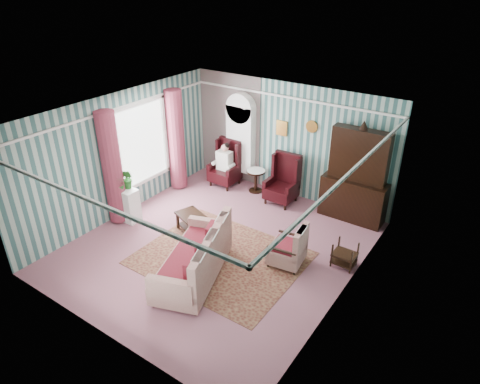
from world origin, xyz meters
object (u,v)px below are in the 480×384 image
Objects in this scene: dresser_hutch at (356,173)px; plant_stand at (127,205)px; bookcase at (241,144)px; wingback_left at (225,164)px; coffee_table at (195,226)px; seated_woman at (225,165)px; floral_armchair at (287,244)px; wingback_right at (282,180)px; sofa at (192,254)px; nest_table at (345,254)px; round_side_table at (256,181)px.

plant_stand is at bearing -144.92° from dresser_hutch.
bookcase is 0.95× the size of dresser_hutch.
coffee_table is at bearing -69.26° from wingback_left.
floral_armchair is (3.08, -2.13, -0.13)m from seated_woman.
bookcase is at bearing 165.43° from wingback_right.
dresser_hutch reaches higher than bookcase.
wingback_left is at bearing 73.78° from plant_stand.
wingback_right is at bearing 0.00° from seated_woman.
dresser_hutch is 2.00× the size of seated_woman.
wingback_left is 2.55m from coffee_table.
dresser_hutch is at bearing 4.41° from wingback_left.
coffee_table is (0.64, -2.75, -0.90)m from bookcase.
sofa reaches higher than coffee_table.
dresser_hutch reaches higher than nest_table.
dresser_hutch is 2.46× the size of coffee_table.
seated_woman is 1.29× the size of floral_armchair.
wingback_right is 1.37× the size of floral_armchair.
wingback_right is 1.06× the size of seated_woman.
plant_stand is at bearing 91.15° from floral_armchair.
round_side_table is 0.62× the size of coffee_table.
dresser_hutch is 4.37× the size of nest_table.
nest_table is 3.28m from coffee_table.
round_side_table is 0.28× the size of sofa.
nest_table is (4.07, -1.55, -0.35)m from wingback_left.
wingback_left reaches higher than seated_woman.
wingback_left is at bearing 47.45° from floral_armchair.
seated_woman is at bearing -122.66° from bookcase.
bookcase is 2.45× the size of floral_armchair.
floral_armchair reaches higher than nest_table.
round_side_table is (0.65, -0.24, -0.82)m from bookcase.
wingback_right reaches higher than plant_stand.
floral_armchair is at bearing -46.27° from round_side_table.
wingback_left reaches higher than round_side_table.
plant_stand is (-4.30, -3.02, -0.78)m from dresser_hutch.
wingback_left reaches higher than nest_table.
wingback_left is at bearing 110.74° from coffee_table.
dresser_hutch is 2.58× the size of floral_armchair.
wingback_right reaches higher than coffee_table.
floral_armchair reaches higher than plant_stand.
bookcase is 2.33× the size of coffee_table.
seated_woman reaches higher than sofa.
sofa is at bearing -62.62° from seated_woman.
dresser_hutch reaches higher than floral_armchair.
seated_woman is 0.55× the size of sofa.
dresser_hutch reaches higher than coffee_table.
round_side_table is 3.36m from plant_stand.
bookcase is at bearing 103.16° from coffee_table.
dresser_hutch is 4.20m from sofa.
wingback_left is at bearing 0.00° from seated_woman.
round_side_table is at bearing 151.80° from nest_table.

